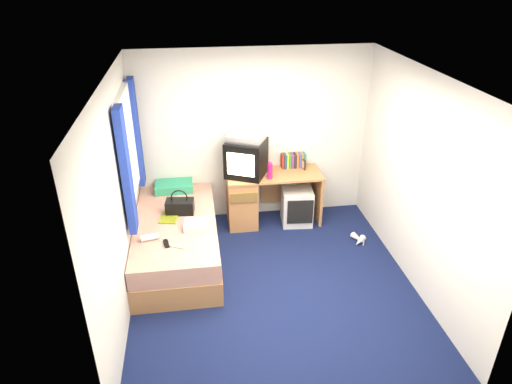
{
  "coord_description": "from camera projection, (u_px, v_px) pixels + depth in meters",
  "views": [
    {
      "loc": [
        -0.8,
        -4.15,
        3.4
      ],
      "look_at": [
        -0.1,
        0.7,
        0.86
      ],
      "focal_mm": 32.0,
      "sensor_mm": 36.0,
      "label": 1
    }
  ],
  "objects": [
    {
      "name": "handbag",
      "position": [
        180.0,
        206.0,
        5.68
      ],
      "size": [
        0.36,
        0.23,
        0.32
      ],
      "rotation": [
        0.0,
        0.0,
        -0.12
      ],
      "color": "black",
      "rests_on": "bed"
    },
    {
      "name": "desk",
      "position": [
        254.0,
        196.0,
        6.39
      ],
      "size": [
        1.3,
        0.55,
        0.75
      ],
      "color": "#B97F4D",
      "rests_on": "ground"
    },
    {
      "name": "water_bottle",
      "position": [
        150.0,
        237.0,
        5.16
      ],
      "size": [
        0.21,
        0.11,
        0.07
      ],
      "primitive_type": "cylinder",
      "rotation": [
        0.0,
        1.57,
        0.19
      ],
      "color": "silver",
      "rests_on": "bed"
    },
    {
      "name": "white_heels",
      "position": [
        359.0,
        240.0,
        6.07
      ],
      "size": [
        0.22,
        0.3,
        0.09
      ],
      "color": "silver",
      "rests_on": "ground"
    },
    {
      "name": "room_shell",
      "position": [
        276.0,
        171.0,
        4.65
      ],
      "size": [
        3.4,
        3.4,
        3.4
      ],
      "color": "white",
      "rests_on": "ground"
    },
    {
      "name": "aerosol_can",
      "position": [
        262.0,
        166.0,
        6.26
      ],
      "size": [
        0.06,
        0.06,
        0.18
      ],
      "primitive_type": "cylinder",
      "rotation": [
        0.0,
        0.0,
        -0.26
      ],
      "color": "silver",
      "rests_on": "desk"
    },
    {
      "name": "colour_swatch_fan",
      "position": [
        176.0,
        246.0,
        5.05
      ],
      "size": [
        0.22,
        0.15,
        0.01
      ],
      "primitive_type": "cube",
      "rotation": [
        0.0,
        0.0,
        -0.46
      ],
      "color": "yellow",
      "rests_on": "bed"
    },
    {
      "name": "window_assembly",
      "position": [
        130.0,
        149.0,
        5.26
      ],
      "size": [
        0.11,
        1.42,
        1.4
      ],
      "color": "silver",
      "rests_on": "room_shell"
    },
    {
      "name": "storage_cube",
      "position": [
        297.0,
        206.0,
        6.45
      ],
      "size": [
        0.45,
        0.45,
        0.52
      ],
      "primitive_type": "cube",
      "rotation": [
        0.0,
        0.0,
        -0.08
      ],
      "color": "silver",
      "rests_on": "ground"
    },
    {
      "name": "bed",
      "position": [
        177.0,
        239.0,
        5.67
      ],
      "size": [
        1.01,
        2.0,
        0.54
      ],
      "color": "#B97F4D",
      "rests_on": "ground"
    },
    {
      "name": "pink_water_bottle",
      "position": [
        270.0,
        171.0,
        6.06
      ],
      "size": [
        0.07,
        0.07,
        0.21
      ],
      "primitive_type": "cylinder",
      "rotation": [
        0.0,
        0.0,
        0.04
      ],
      "color": "#C81C6C",
      "rests_on": "desk"
    },
    {
      "name": "crt_tv",
      "position": [
        246.0,
        158.0,
        6.1
      ],
      "size": [
        0.64,
        0.62,
        0.49
      ],
      "rotation": [
        0.0,
        0.0,
        -0.43
      ],
      "color": "black",
      "rests_on": "desk"
    },
    {
      "name": "book_row",
      "position": [
        293.0,
        160.0,
        6.4
      ],
      "size": [
        0.34,
        0.13,
        0.2
      ],
      "color": "maroon",
      "rests_on": "desk"
    },
    {
      "name": "vcr",
      "position": [
        246.0,
        138.0,
        5.97
      ],
      "size": [
        0.56,
        0.5,
        0.09
      ],
      "primitive_type": "cube",
      "rotation": [
        0.0,
        0.0,
        -0.45
      ],
      "color": "silver",
      "rests_on": "crt_tv"
    },
    {
      "name": "ground",
      "position": [
        273.0,
        284.0,
        5.32
      ],
      "size": [
        3.4,
        3.4,
        0.0
      ],
      "primitive_type": "plane",
      "color": "#0C1438",
      "rests_on": "ground"
    },
    {
      "name": "towel",
      "position": [
        196.0,
        225.0,
        5.37
      ],
      "size": [
        0.3,
        0.26,
        0.09
      ],
      "primitive_type": "cube",
      "rotation": [
        0.0,
        0.0,
        -0.14
      ],
      "color": "silver",
      "rests_on": "bed"
    },
    {
      "name": "picture_frame",
      "position": [
        303.0,
        164.0,
        6.36
      ],
      "size": [
        0.04,
        0.12,
        0.14
      ],
      "primitive_type": "cube",
      "rotation": [
        0.0,
        0.0,
        0.18
      ],
      "color": "#321E10",
      "rests_on": "desk"
    },
    {
      "name": "remote_control",
      "position": [
        166.0,
        243.0,
        5.09
      ],
      "size": [
        0.08,
        0.17,
        0.02
      ],
      "primitive_type": "cube",
      "rotation": [
        0.0,
        0.0,
        0.2
      ],
      "color": "black",
      "rests_on": "bed"
    },
    {
      "name": "magazine",
      "position": [
        169.0,
        218.0,
        5.59
      ],
      "size": [
        0.26,
        0.32,
        0.01
      ],
      "primitive_type": "cube",
      "rotation": [
        0.0,
        0.0,
        -0.21
      ],
      "color": "#D3E219",
      "rests_on": "bed"
    },
    {
      "name": "pillow",
      "position": [
        174.0,
        186.0,
        6.25
      ],
      "size": [
        0.51,
        0.33,
        0.11
      ],
      "primitive_type": "cube",
      "rotation": [
        0.0,
        0.0,
        0.01
      ],
      "color": "teal",
      "rests_on": "bed"
    }
  ]
}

